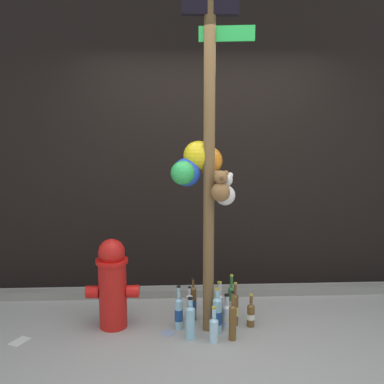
{
  "coord_description": "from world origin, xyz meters",
  "views": [
    {
      "loc": [
        -0.39,
        -3.01,
        1.75
      ],
      "look_at": [
        -0.22,
        0.46,
        1.2
      ],
      "focal_mm": 40.35,
      "sensor_mm": 36.0,
      "label": 1
    }
  ],
  "objects_px": {
    "memorial_post": "(204,145)",
    "bottle_5": "(219,308)",
    "fire_hydrant": "(113,283)",
    "bottle_6": "(190,321)",
    "bottle_11": "(235,309)",
    "bottle_4": "(227,315)",
    "bottle_10": "(231,301)",
    "bottle_9": "(179,312)",
    "bottle_0": "(217,315)",
    "bottle_7": "(193,303)",
    "bottle_2": "(233,321)",
    "bottle_3": "(214,328)",
    "bottle_1": "(189,309)",
    "bottle_8": "(251,314)"
  },
  "relations": [
    {
      "from": "bottle_0",
      "to": "bottle_10",
      "type": "height_order",
      "value": "bottle_10"
    },
    {
      "from": "bottle_0",
      "to": "bottle_7",
      "type": "relative_size",
      "value": 1.0
    },
    {
      "from": "bottle_8",
      "to": "bottle_0",
      "type": "bearing_deg",
      "value": -162.43
    },
    {
      "from": "bottle_4",
      "to": "bottle_11",
      "type": "relative_size",
      "value": 0.79
    },
    {
      "from": "bottle_10",
      "to": "bottle_5",
      "type": "bearing_deg",
      "value": -136.27
    },
    {
      "from": "bottle_3",
      "to": "bottle_6",
      "type": "bearing_deg",
      "value": 162.75
    },
    {
      "from": "bottle_1",
      "to": "bottle_4",
      "type": "distance_m",
      "value": 0.33
    },
    {
      "from": "bottle_7",
      "to": "bottle_1",
      "type": "bearing_deg",
      "value": -112.37
    },
    {
      "from": "fire_hydrant",
      "to": "bottle_11",
      "type": "distance_m",
      "value": 1.09
    },
    {
      "from": "bottle_5",
      "to": "bottle_10",
      "type": "bearing_deg",
      "value": 43.73
    },
    {
      "from": "memorial_post",
      "to": "bottle_5",
      "type": "height_order",
      "value": "memorial_post"
    },
    {
      "from": "bottle_0",
      "to": "bottle_3",
      "type": "distance_m",
      "value": 0.17
    },
    {
      "from": "bottle_10",
      "to": "bottle_11",
      "type": "height_order",
      "value": "bottle_10"
    },
    {
      "from": "memorial_post",
      "to": "bottle_5",
      "type": "relative_size",
      "value": 7.58
    },
    {
      "from": "bottle_2",
      "to": "bottle_11",
      "type": "xyz_separation_m",
      "value": [
        0.06,
        0.26,
        -0.02
      ]
    },
    {
      "from": "bottle_11",
      "to": "bottle_3",
      "type": "bearing_deg",
      "value": -126.71
    },
    {
      "from": "bottle_4",
      "to": "bottle_6",
      "type": "distance_m",
      "value": 0.37
    },
    {
      "from": "bottle_2",
      "to": "bottle_3",
      "type": "xyz_separation_m",
      "value": [
        -0.16,
        -0.03,
        -0.05
      ]
    },
    {
      "from": "bottle_5",
      "to": "bottle_0",
      "type": "bearing_deg",
      "value": -102.38
    },
    {
      "from": "bottle_2",
      "to": "bottle_4",
      "type": "bearing_deg",
      "value": 96.1
    },
    {
      "from": "bottle_0",
      "to": "bottle_7",
      "type": "distance_m",
      "value": 0.31
    },
    {
      "from": "memorial_post",
      "to": "bottle_7",
      "type": "relative_size",
      "value": 7.44
    },
    {
      "from": "bottle_9",
      "to": "bottle_3",
      "type": "bearing_deg",
      "value": -41.17
    },
    {
      "from": "bottle_5",
      "to": "bottle_9",
      "type": "bearing_deg",
      "value": -167.96
    },
    {
      "from": "bottle_9",
      "to": "bottle_10",
      "type": "bearing_deg",
      "value": 21.87
    },
    {
      "from": "bottle_9",
      "to": "bottle_11",
      "type": "height_order",
      "value": "bottle_11"
    },
    {
      "from": "bottle_4",
      "to": "bottle_1",
      "type": "bearing_deg",
      "value": 164.84
    },
    {
      "from": "memorial_post",
      "to": "bottle_1",
      "type": "xyz_separation_m",
      "value": [
        -0.12,
        0.07,
        -1.44
      ]
    },
    {
      "from": "bottle_4",
      "to": "bottle_8",
      "type": "relative_size",
      "value": 1.04
    },
    {
      "from": "bottle_9",
      "to": "bottle_11",
      "type": "xyz_separation_m",
      "value": [
        0.49,
        0.04,
        0.0
      ]
    },
    {
      "from": "bottle_0",
      "to": "bottle_8",
      "type": "distance_m",
      "value": 0.32
    },
    {
      "from": "bottle_2",
      "to": "bottle_8",
      "type": "relative_size",
      "value": 1.41
    },
    {
      "from": "bottle_6",
      "to": "bottle_11",
      "type": "height_order",
      "value": "bottle_11"
    },
    {
      "from": "bottle_5",
      "to": "bottle_4",
      "type": "bearing_deg",
      "value": -58.18
    },
    {
      "from": "bottle_4",
      "to": "bottle_6",
      "type": "height_order",
      "value": "bottle_6"
    },
    {
      "from": "fire_hydrant",
      "to": "bottle_0",
      "type": "height_order",
      "value": "fire_hydrant"
    },
    {
      "from": "bottle_8",
      "to": "bottle_10",
      "type": "relative_size",
      "value": 0.72
    },
    {
      "from": "bottle_3",
      "to": "bottle_10",
      "type": "relative_size",
      "value": 0.74
    },
    {
      "from": "bottle_9",
      "to": "bottle_7",
      "type": "bearing_deg",
      "value": 51.33
    },
    {
      "from": "memorial_post",
      "to": "bottle_1",
      "type": "height_order",
      "value": "memorial_post"
    },
    {
      "from": "bottle_7",
      "to": "bottle_11",
      "type": "distance_m",
      "value": 0.38
    },
    {
      "from": "bottle_7",
      "to": "bottle_4",
      "type": "bearing_deg",
      "value": -32.05
    },
    {
      "from": "bottle_10",
      "to": "bottle_0",
      "type": "bearing_deg",
      "value": -119.52
    },
    {
      "from": "bottle_0",
      "to": "bottle_4",
      "type": "relative_size",
      "value": 1.28
    },
    {
      "from": "bottle_3",
      "to": "bottle_2",
      "type": "bearing_deg",
      "value": 10.7
    },
    {
      "from": "fire_hydrant",
      "to": "bottle_9",
      "type": "height_order",
      "value": "fire_hydrant"
    },
    {
      "from": "memorial_post",
      "to": "fire_hydrant",
      "type": "relative_size",
      "value": 3.74
    },
    {
      "from": "bottle_9",
      "to": "bottle_4",
      "type": "bearing_deg",
      "value": -1.63
    },
    {
      "from": "memorial_post",
      "to": "fire_hydrant",
      "type": "xyz_separation_m",
      "value": [
        -0.78,
        0.06,
        -1.18
      ]
    },
    {
      "from": "bottle_3",
      "to": "bottle_11",
      "type": "relative_size",
      "value": 0.77
    }
  ]
}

